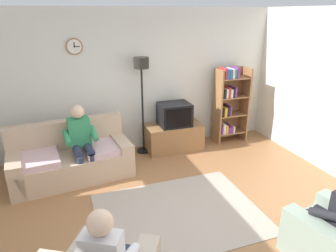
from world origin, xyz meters
The scene contains 10 objects.
ground_plane centered at (0.00, 0.00, 0.00)m, with size 12.00×12.00×0.00m, color #9E6B42.
back_wall_assembly centered at (0.00, 2.66, 1.35)m, with size 6.20×0.17×2.70m.
couch centered at (-1.35, 1.79, 0.31)m, with size 1.98×1.08×0.90m.
tv_stand centered at (0.64, 2.25, 0.26)m, with size 1.10×0.56×0.53m.
tv centered at (0.64, 2.23, 0.75)m, with size 0.60×0.49×0.44m.
bookshelf centered at (1.88, 2.32, 0.83)m, with size 0.68×0.36×1.58m.
floor_lamp centered at (0.04, 2.35, 1.45)m, with size 0.28×0.28×1.85m.
area_rug centered at (-0.03, 0.24, 0.01)m, with size 2.20×1.70×0.01m, color #AD9E8E.
person_on_couch centered at (-1.16, 1.68, 0.70)m, with size 0.54×0.57×1.24m.
person_in_right_armchair centered at (1.27, -1.04, 0.60)m, with size 0.56×0.58×1.12m.
Camera 1 is at (-1.34, -3.01, 2.60)m, focal length 32.52 mm.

